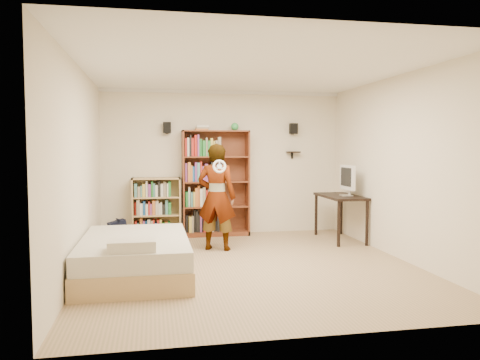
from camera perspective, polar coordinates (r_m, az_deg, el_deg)
The scene contains 14 objects.
ground at distance 6.61m, azimuth 1.26°, elevation -10.38°, with size 4.50×5.00×0.01m, color tan.
room_shell at distance 6.40m, azimuth 1.29°, elevation 5.08°, with size 4.52×5.02×2.71m.
crown_molding at distance 6.48m, azimuth 1.30°, elevation 13.14°, with size 4.50×5.00×0.06m.
speaker_left at distance 8.67m, azimuth -8.89°, elevation 6.33°, with size 0.14×0.12×0.20m, color black.
speaker_right at distance 9.07m, azimuth 6.54°, elevation 6.24°, with size 0.14×0.12×0.20m, color black.
wall_shelf at distance 9.07m, azimuth 6.50°, elevation 3.40°, with size 0.25×0.16×0.03m, color black.
tall_bookshelf at distance 8.68m, azimuth -2.97°, elevation -0.40°, with size 1.23×0.36×1.95m, color brown, non-canonical shape.
low_bookshelf at distance 8.67m, azimuth -10.16°, elevation -3.33°, with size 0.87×0.33×1.09m, color tan, non-canonical shape.
computer_desk at distance 8.49m, azimuth 12.10°, elevation -4.50°, with size 0.58×1.17×0.80m, color black, non-canonical shape.
imac at distance 8.32m, azimuth 12.84°, elevation -0.07°, with size 0.11×0.53×0.53m, color silver, non-canonical shape.
daybed at distance 6.22m, azimuth -12.66°, elevation -8.49°, with size 1.35×2.08×0.61m, color beige, non-canonical shape.
person at distance 7.46m, azimuth -2.86°, elevation -2.07°, with size 0.62×0.41×1.70m, color black.
wii_wheel at distance 7.11m, azimuth -2.53°, elevation 1.66°, with size 0.21×0.21×0.04m, color silver.
navy_bag at distance 8.18m, azimuth -14.55°, elevation -6.17°, with size 0.32×0.20×0.43m, color black, non-canonical shape.
Camera 1 is at (-1.32, -6.26, 1.64)m, focal length 35.00 mm.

